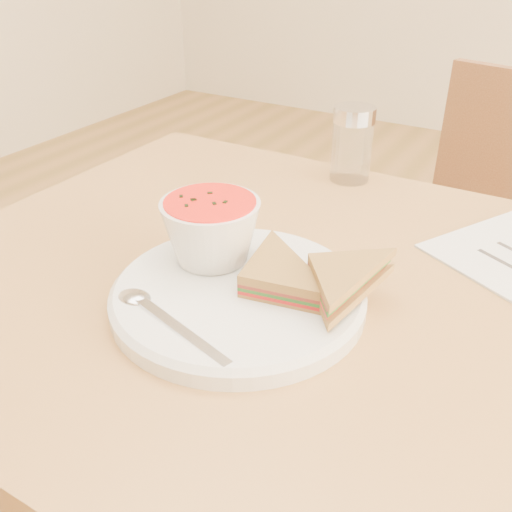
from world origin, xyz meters
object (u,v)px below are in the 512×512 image
Objects in this scene: soup_bowl at (211,234)px; condiment_shaker at (352,144)px; chair_far at (462,284)px; plate at (238,296)px.

condiment_shaker reaches higher than soup_bowl.
chair_far and soup_bowl have the same top height.
soup_bowl is 0.95× the size of condiment_shaker.
chair_far is at bearing 74.91° from soup_bowl.
condiment_shaker reaches higher than plate.
condiment_shaker reaches higher than chair_far.
soup_bowl is at bearing 89.73° from chair_far.
plate is at bearing -85.50° from condiment_shaker.
chair_far is 0.53m from condiment_shaker.
soup_bowl is 0.34m from condiment_shaker.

